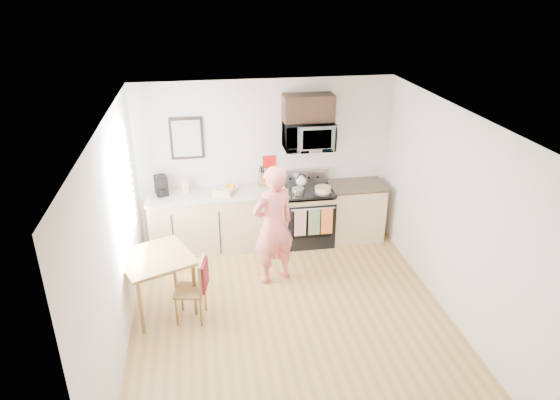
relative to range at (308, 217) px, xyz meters
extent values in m
plane|color=olive|center=(-0.63, -1.98, -0.44)|extent=(4.60, 4.60, 0.00)
cube|color=white|center=(-0.63, 0.32, 0.86)|extent=(4.00, 0.04, 2.60)
cube|color=white|center=(-0.63, -4.28, 0.86)|extent=(4.00, 0.04, 2.60)
cube|color=white|center=(-2.63, -1.98, 0.86)|extent=(0.04, 4.60, 2.60)
cube|color=white|center=(1.37, -1.98, 0.86)|extent=(0.04, 4.60, 2.60)
cube|color=silver|center=(-0.63, -1.98, 2.16)|extent=(4.00, 4.60, 0.04)
cube|color=silver|center=(-2.61, -1.18, 1.11)|extent=(0.02, 1.40, 1.50)
cube|color=white|center=(-2.60, -1.18, 1.11)|extent=(0.01, 1.30, 1.40)
cube|color=tan|center=(-1.43, 0.02, 0.01)|extent=(2.10, 0.60, 0.90)
cube|color=beige|center=(-1.43, 0.02, 0.48)|extent=(2.14, 0.64, 0.04)
cube|color=tan|center=(0.80, 0.02, 0.01)|extent=(0.84, 0.60, 0.90)
cube|color=black|center=(0.80, 0.02, 0.48)|extent=(0.88, 0.64, 0.04)
cube|color=black|center=(0.00, 0.00, -0.05)|extent=(0.76, 0.65, 0.77)
cube|color=black|center=(0.00, -0.32, 0.01)|extent=(0.61, 0.02, 0.45)
cube|color=silver|center=(0.00, -0.31, 0.34)|extent=(0.74, 0.02, 0.14)
cylinder|color=silver|center=(0.00, -0.36, 0.30)|extent=(0.68, 0.02, 0.02)
cube|color=black|center=(0.00, 0.00, 0.46)|extent=(0.76, 0.65, 0.04)
cube|color=silver|center=(0.00, 0.27, 0.60)|extent=(0.76, 0.08, 0.24)
cube|color=silver|center=(-0.20, -0.37, 0.08)|extent=(0.18, 0.02, 0.44)
cube|color=#5B724C|center=(0.02, -0.37, 0.08)|extent=(0.18, 0.02, 0.44)
cube|color=#C4531D|center=(0.22, -0.37, 0.08)|extent=(0.18, 0.02, 0.44)
imported|color=silver|center=(0.00, 0.10, 1.32)|extent=(0.76, 0.51, 0.42)
cube|color=black|center=(0.00, 0.15, 1.74)|extent=(0.76, 0.35, 0.40)
cube|color=black|center=(-1.83, 0.30, 1.31)|extent=(0.50, 0.03, 0.65)
cube|color=#9EA299|center=(-1.83, 0.28, 1.31)|extent=(0.42, 0.01, 0.56)
cube|color=#A4110E|center=(-0.58, 0.31, 0.86)|extent=(0.20, 0.02, 0.20)
imported|color=#C03734|center=(-0.72, -1.04, 0.43)|extent=(0.74, 0.62, 1.73)
cube|color=brown|center=(-2.28, -1.50, 0.33)|extent=(0.84, 0.84, 0.04)
cylinder|color=brown|center=(-2.46, -1.96, -0.06)|extent=(0.05, 0.05, 0.75)
cylinder|color=brown|center=(-1.82, -1.68, -0.06)|extent=(0.05, 0.05, 0.75)
cylinder|color=brown|center=(-2.74, -1.32, -0.06)|extent=(0.05, 0.05, 0.75)
cylinder|color=brown|center=(-2.10, -1.04, -0.06)|extent=(0.05, 0.05, 0.75)
cube|color=brown|center=(-1.88, -1.76, -0.03)|extent=(0.42, 0.42, 0.04)
cube|color=brown|center=(-1.71, -1.79, 0.20)|extent=(0.11, 0.36, 0.43)
cube|color=#5B0F13|center=(-1.69, -1.79, 0.21)|extent=(0.12, 0.33, 0.36)
cylinder|color=brown|center=(-2.06, -1.87, -0.24)|extent=(0.03, 0.03, 0.39)
cylinder|color=brown|center=(-1.76, -1.93, -0.24)|extent=(0.03, 0.03, 0.39)
cylinder|color=brown|center=(-2.00, -1.58, -0.24)|extent=(0.03, 0.03, 0.39)
cylinder|color=brown|center=(-1.70, -1.64, -0.24)|extent=(0.03, 0.03, 0.39)
cube|color=brown|center=(-0.71, 0.21, 0.61)|extent=(0.10, 0.14, 0.22)
cylinder|color=#A4110E|center=(-0.71, 0.24, 0.57)|extent=(0.11, 0.11, 0.13)
imported|color=silver|center=(-1.22, 0.09, 0.53)|extent=(0.29, 0.29, 0.06)
cube|color=tan|center=(-1.91, 0.11, 0.62)|extent=(0.10, 0.10, 0.24)
cube|color=black|center=(-2.26, 0.11, 0.65)|extent=(0.22, 0.25, 0.30)
cylinder|color=black|center=(-2.26, 0.01, 0.58)|extent=(0.11, 0.11, 0.11)
cube|color=tan|center=(-1.35, -0.09, 0.56)|extent=(0.33, 0.24, 0.11)
cylinder|color=black|center=(0.18, -0.19, 0.50)|extent=(0.30, 0.30, 0.02)
cylinder|color=tan|center=(0.18, -0.19, 0.55)|extent=(0.24, 0.24, 0.08)
sphere|color=silver|center=(-0.09, 0.12, 0.57)|extent=(0.17, 0.17, 0.17)
cone|color=silver|center=(-0.09, 0.12, 0.66)|extent=(0.05, 0.05, 0.05)
torus|color=black|center=(-0.09, 0.12, 0.62)|extent=(0.15, 0.02, 0.15)
cylinder|color=silver|center=(-0.20, -0.18, 0.54)|extent=(0.19, 0.19, 0.09)
cylinder|color=black|center=(-0.20, -0.32, 0.57)|extent=(0.02, 0.17, 0.02)
camera|label=1|loc=(-1.62, -7.05, 3.55)|focal=32.00mm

